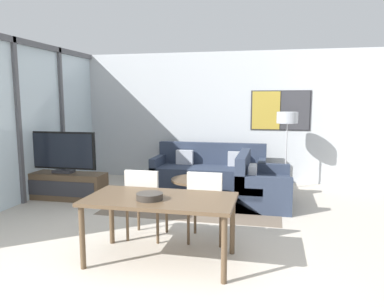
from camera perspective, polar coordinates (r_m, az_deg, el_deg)
ground_plane at (r=3.56m, az=-8.86°, el=-21.91°), size 24.00×24.00×0.00m
wall_back at (r=8.28m, az=4.69°, el=5.60°), size 7.19×0.09×2.80m
window_wall_left at (r=6.97m, az=-25.17°, el=5.41°), size 0.07×5.34×2.80m
area_rug at (r=6.59m, az=0.75°, el=-7.40°), size 2.87×2.10×0.01m
tv_console at (r=7.14m, az=-18.89°, el=-4.68°), size 1.52×0.46×0.48m
television at (r=7.04m, az=-19.12°, el=0.17°), size 1.26×0.20×0.74m
sofa_main at (r=7.77m, az=2.68°, el=-2.91°), size 2.28×0.89×0.87m
sofa_side at (r=6.54m, az=10.21°, el=-5.14°), size 0.89×1.36×0.87m
coffee_table at (r=6.52m, az=0.75°, el=-4.77°), size 0.89×0.89×0.42m
dining_table at (r=4.13m, az=-4.82°, el=-7.70°), size 1.62×0.85×0.72m
dining_chair_left at (r=4.83m, az=-7.15°, el=-7.04°), size 0.46×0.46×0.92m
dining_chair_centre at (r=4.68m, az=2.18°, el=-7.48°), size 0.46×0.46×0.92m
fruit_bowl at (r=4.03m, az=-6.47°, el=-6.44°), size 0.29×0.29×0.07m
floor_lamp at (r=7.58m, az=14.30°, el=4.65°), size 0.41×0.41×1.54m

